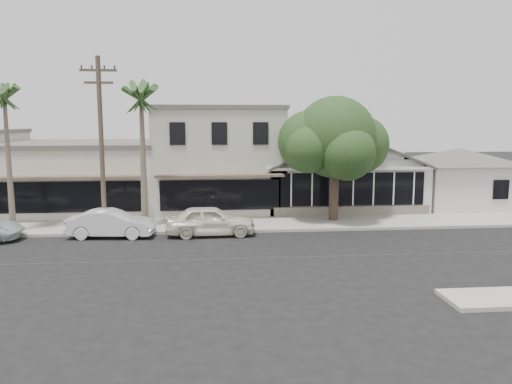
{
  "coord_description": "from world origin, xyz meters",
  "views": [
    {
      "loc": [
        -3.58,
        -20.61,
        5.82
      ],
      "look_at": [
        -1.1,
        6.0,
        2.0
      ],
      "focal_mm": 35.0,
      "sensor_mm": 36.0,
      "label": 1
    }
  ],
  "objects": [
    {
      "name": "corner_shop",
      "position": [
        5.0,
        12.47,
        2.62
      ],
      "size": [
        10.4,
        8.6,
        5.1
      ],
      "color": "silver",
      "rests_on": "ground"
    },
    {
      "name": "palm_east",
      "position": [
        -7.08,
        6.13,
        7.03
      ],
      "size": [
        3.1,
        3.1,
        8.21
      ],
      "color": "#726651",
      "rests_on": "ground"
    },
    {
      "name": "car_1",
      "position": [
        -8.57,
        4.58,
        0.7
      ],
      "size": [
        4.38,
        1.82,
        1.41
      ],
      "primitive_type": "imported",
      "rotation": [
        0.0,
        0.0,
        1.49
      ],
      "color": "silver",
      "rests_on": "ground"
    },
    {
      "name": "side_cottage",
      "position": [
        13.2,
        11.5,
        1.5
      ],
      "size": [
        6.0,
        6.0,
        3.0
      ],
      "primitive_type": "cube",
      "color": "silver",
      "rests_on": "ground"
    },
    {
      "name": "car_0",
      "position": [
        -3.57,
        4.51,
        0.77
      ],
      "size": [
        4.58,
        1.94,
        1.54
      ],
      "primitive_type": "imported",
      "rotation": [
        0.0,
        0.0,
        1.6
      ],
      "color": "silver",
      "rests_on": "ground"
    },
    {
      "name": "row_building_near",
      "position": [
        -3.0,
        13.5,
        3.25
      ],
      "size": [
        8.0,
        10.0,
        6.5
      ],
      "primitive_type": "cube",
      "color": "beige",
      "rests_on": "ground"
    },
    {
      "name": "row_building_midnear",
      "position": [
        -12.0,
        13.5,
        2.1
      ],
      "size": [
        10.0,
        10.0,
        4.2
      ],
      "primitive_type": "cube",
      "color": "beige",
      "rests_on": "ground"
    },
    {
      "name": "utility_pole",
      "position": [
        -9.0,
        5.2,
        4.79
      ],
      "size": [
        1.8,
        0.24,
        9.0
      ],
      "color": "brown",
      "rests_on": "ground"
    },
    {
      "name": "shade_tree",
      "position": [
        3.45,
        7.4,
        4.76
      ],
      "size": [
        6.51,
        5.89,
        7.23
      ],
      "rotation": [
        0.0,
        0.0,
        0.01
      ],
      "color": "#48372B",
      "rests_on": "ground"
    },
    {
      "name": "sidewalk_north",
      "position": [
        -8.0,
        6.75,
        0.07
      ],
      "size": [
        90.0,
        3.5,
        0.15
      ],
      "primitive_type": "cube",
      "color": "#9E9991",
      "rests_on": "ground"
    },
    {
      "name": "ground",
      "position": [
        0.0,
        0.0,
        0.0
      ],
      "size": [
        140.0,
        140.0,
        0.0
      ],
      "primitive_type": "plane",
      "color": "black",
      "rests_on": "ground"
    },
    {
      "name": "palm_mid",
      "position": [
        -13.78,
        5.81,
        6.92
      ],
      "size": [
        2.78,
        2.78,
        8.02
      ],
      "color": "#726651",
      "rests_on": "ground"
    }
  ]
}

